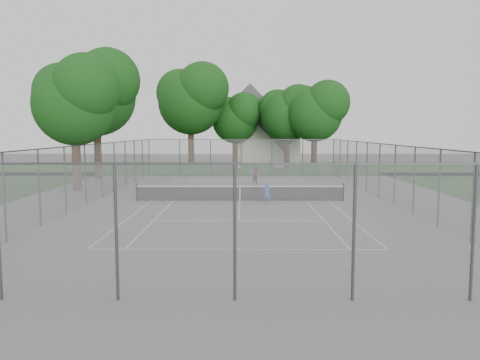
{
  "coord_description": "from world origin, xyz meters",
  "views": [
    {
      "loc": [
        0.21,
        -28.58,
        4.31
      ],
      "look_at": [
        0.0,
        1.0,
        1.2
      ],
      "focal_mm": 35.0,
      "sensor_mm": 36.0,
      "label": 1
    }
  ],
  "objects_px": {
    "house": "(265,134)",
    "woman_player": "(256,176)",
    "girl_player": "(267,194)",
    "tennis_net": "(240,193)"
  },
  "relations": [
    {
      "from": "house",
      "to": "woman_player",
      "type": "distance_m",
      "value": 20.01
    },
    {
      "from": "house",
      "to": "tennis_net",
      "type": "bearing_deg",
      "value": -95.79
    },
    {
      "from": "tennis_net",
      "to": "woman_player",
      "type": "relative_size",
      "value": 8.92
    },
    {
      "from": "tennis_net",
      "to": "girl_player",
      "type": "bearing_deg",
      "value": -36.81
    },
    {
      "from": "tennis_net",
      "to": "woman_player",
      "type": "bearing_deg",
      "value": 82.01
    },
    {
      "from": "tennis_net",
      "to": "house",
      "type": "height_order",
      "value": "house"
    },
    {
      "from": "tennis_net",
      "to": "house",
      "type": "xyz_separation_m",
      "value": [
        2.9,
        28.64,
        3.41
      ]
    },
    {
      "from": "girl_player",
      "to": "woman_player",
      "type": "relative_size",
      "value": 0.86
    },
    {
      "from": "house",
      "to": "girl_player",
      "type": "height_order",
      "value": "house"
    },
    {
      "from": "house",
      "to": "woman_player",
      "type": "bearing_deg",
      "value": -94.78
    }
  ]
}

